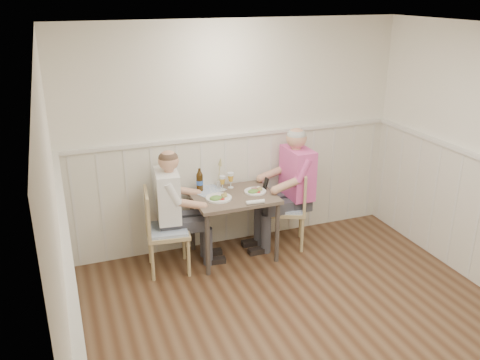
{
  "coord_description": "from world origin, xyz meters",
  "views": [
    {
      "loc": [
        -1.95,
        -3.04,
        2.9
      ],
      "look_at": [
        -0.18,
        1.64,
        1.0
      ],
      "focal_mm": 38.0,
      "sensor_mm": 36.0,
      "label": 1
    }
  ],
  "objects_px": {
    "man_in_pink": "(293,196)",
    "grass_vase": "(218,174)",
    "diner_cream": "(173,218)",
    "chair_left": "(162,228)",
    "chair_right": "(291,205)",
    "beer_bottle": "(200,181)",
    "dining_table": "(234,204)"
  },
  "relations": [
    {
      "from": "diner_cream",
      "to": "dining_table",
      "type": "bearing_deg",
      "value": -4.11
    },
    {
      "from": "diner_cream",
      "to": "grass_vase",
      "type": "height_order",
      "value": "diner_cream"
    },
    {
      "from": "diner_cream",
      "to": "beer_bottle",
      "type": "relative_size",
      "value": 5.02
    },
    {
      "from": "dining_table",
      "to": "chair_left",
      "type": "relative_size",
      "value": 0.97
    },
    {
      "from": "chair_left",
      "to": "grass_vase",
      "type": "distance_m",
      "value": 0.9
    },
    {
      "from": "chair_left",
      "to": "chair_right",
      "type": "bearing_deg",
      "value": 2.22
    },
    {
      "from": "chair_left",
      "to": "beer_bottle",
      "type": "bearing_deg",
      "value": 29.36
    },
    {
      "from": "chair_right",
      "to": "man_in_pink",
      "type": "height_order",
      "value": "man_in_pink"
    },
    {
      "from": "chair_right",
      "to": "diner_cream",
      "type": "height_order",
      "value": "diner_cream"
    },
    {
      "from": "grass_vase",
      "to": "dining_table",
      "type": "bearing_deg",
      "value": -73.45
    },
    {
      "from": "man_in_pink",
      "to": "diner_cream",
      "type": "xyz_separation_m",
      "value": [
        -1.45,
        -0.0,
        -0.04
      ]
    },
    {
      "from": "chair_right",
      "to": "beer_bottle",
      "type": "bearing_deg",
      "value": 167.64
    },
    {
      "from": "dining_table",
      "to": "chair_left",
      "type": "xyz_separation_m",
      "value": [
        -0.83,
        -0.04,
        -0.14
      ]
    },
    {
      "from": "man_in_pink",
      "to": "beer_bottle",
      "type": "xyz_separation_m",
      "value": [
        -1.08,
        0.2,
        0.26
      ]
    },
    {
      "from": "chair_left",
      "to": "diner_cream",
      "type": "bearing_deg",
      "value": 32.34
    },
    {
      "from": "diner_cream",
      "to": "man_in_pink",
      "type": "bearing_deg",
      "value": 0.13
    },
    {
      "from": "dining_table",
      "to": "chair_left",
      "type": "height_order",
      "value": "chair_left"
    },
    {
      "from": "beer_bottle",
      "to": "man_in_pink",
      "type": "bearing_deg",
      "value": -10.39
    },
    {
      "from": "dining_table",
      "to": "diner_cream",
      "type": "height_order",
      "value": "diner_cream"
    },
    {
      "from": "dining_table",
      "to": "chair_left",
      "type": "distance_m",
      "value": 0.84
    },
    {
      "from": "diner_cream",
      "to": "grass_vase",
      "type": "relative_size",
      "value": 3.68
    },
    {
      "from": "dining_table",
      "to": "chair_right",
      "type": "relative_size",
      "value": 0.97
    },
    {
      "from": "man_in_pink",
      "to": "grass_vase",
      "type": "relative_size",
      "value": 3.96
    },
    {
      "from": "beer_bottle",
      "to": "grass_vase",
      "type": "relative_size",
      "value": 0.73
    },
    {
      "from": "man_in_pink",
      "to": "grass_vase",
      "type": "distance_m",
      "value": 0.93
    },
    {
      "from": "man_in_pink",
      "to": "chair_left",
      "type": "bearing_deg",
      "value": -176.74
    },
    {
      "from": "chair_right",
      "to": "man_in_pink",
      "type": "distance_m",
      "value": 0.11
    },
    {
      "from": "chair_right",
      "to": "dining_table",
      "type": "bearing_deg",
      "value": -178.24
    },
    {
      "from": "chair_right",
      "to": "grass_vase",
      "type": "bearing_deg",
      "value": 162.48
    },
    {
      "from": "man_in_pink",
      "to": "diner_cream",
      "type": "distance_m",
      "value": 1.45
    },
    {
      "from": "chair_right",
      "to": "chair_left",
      "type": "distance_m",
      "value": 1.55
    },
    {
      "from": "chair_left",
      "to": "diner_cream",
      "type": "height_order",
      "value": "diner_cream"
    }
  ]
}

